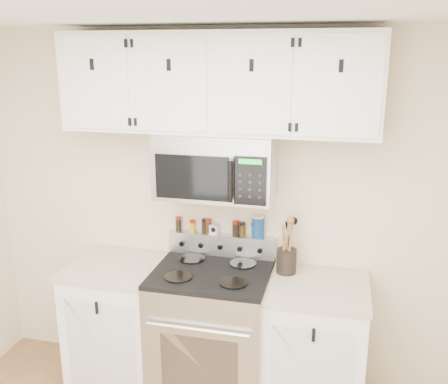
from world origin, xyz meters
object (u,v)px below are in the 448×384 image
microwave (216,166)px  utensil_crock (287,259)px  range (212,333)px  salt_canister (258,227)px

microwave → utensil_crock: (0.47, 0.02, -0.61)m
range → microwave: 1.15m
utensil_crock → salt_canister: size_ratio=2.42×
range → utensil_crock: size_ratio=2.87×
utensil_crock → salt_canister: utensil_crock is taller
salt_canister → utensil_crock: bearing=-31.2°
salt_canister → microwave: bearing=-148.6°
range → microwave: size_ratio=1.45×
range → salt_canister: size_ratio=6.94×
range → salt_canister: 0.79m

